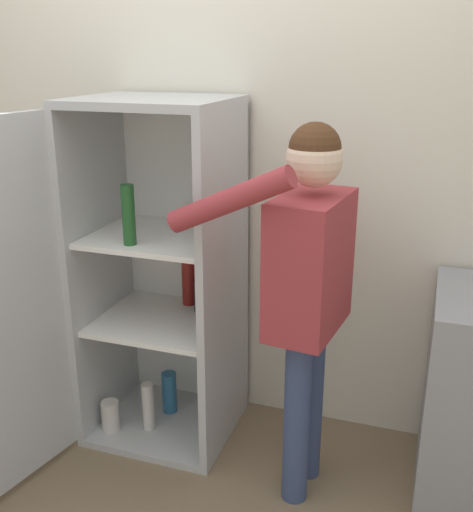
# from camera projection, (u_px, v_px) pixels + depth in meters

# --- Properties ---
(wall_back) EXTENTS (7.00, 0.06, 2.55)m
(wall_back) POSITION_uv_depth(u_px,v_px,m) (224.00, 162.00, 2.85)
(wall_back) COLOR silver
(wall_back) RESTS_ON ground_plane
(refrigerator) EXTENTS (0.83, 1.24, 1.60)m
(refrigerator) POSITION_uv_depth(u_px,v_px,m) (133.00, 283.00, 2.70)
(refrigerator) COLOR #B7BABC
(refrigerator) RESTS_ON ground_plane
(person) EXTENTS (0.64, 0.54, 1.55)m
(person) POSITION_uv_depth(u_px,v_px,m) (307.00, 273.00, 2.28)
(person) COLOR #384770
(person) RESTS_ON ground_plane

